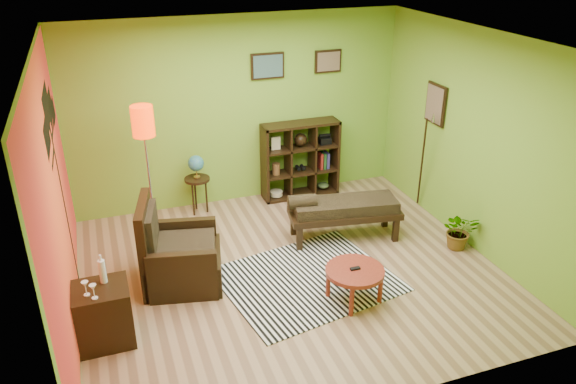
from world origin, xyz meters
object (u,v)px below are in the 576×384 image
object	(u,v)px
floor_lamp	(144,134)
bench	(342,209)
coffee_table	(355,273)
globe_table	(196,170)
potted_plant	(459,234)
armchair	(177,258)
side_cabinet	(104,314)
cube_shelf	(301,160)

from	to	relation	value
floor_lamp	bench	xyz separation A→B (m)	(2.40, -0.72, -1.10)
coffee_table	globe_table	distance (m)	3.03
potted_plant	armchair	bearing A→B (deg)	173.01
side_cabinet	coffee_table	bearing A→B (deg)	-4.53
side_cabinet	globe_table	size ratio (longest dim) A/B	1.06
side_cabinet	floor_lamp	distance (m)	2.33
coffee_table	side_cabinet	size ratio (longest dim) A/B	0.69
side_cabinet	cube_shelf	bearing A→B (deg)	39.87
floor_lamp	cube_shelf	bearing A→B (deg)	17.55
side_cabinet	potted_plant	world-z (taller)	side_cabinet
coffee_table	cube_shelf	xyz separation A→B (m)	(0.42, 2.81, 0.25)
coffee_table	armchair	xyz separation A→B (m)	(-1.82, 1.03, -0.03)
coffee_table	cube_shelf	size ratio (longest dim) A/B	0.55
globe_table	cube_shelf	xyz separation A→B (m)	(1.65, 0.06, -0.08)
coffee_table	side_cabinet	bearing A→B (deg)	175.47
globe_table	potted_plant	distance (m)	3.76
floor_lamp	bench	size ratio (longest dim) A/B	1.22
coffee_table	side_cabinet	world-z (taller)	side_cabinet
floor_lamp	globe_table	bearing A→B (deg)	43.59
coffee_table	armchair	bearing A→B (deg)	150.52
globe_table	floor_lamp	bearing A→B (deg)	-136.41
bench	floor_lamp	bearing A→B (deg)	163.37
coffee_table	cube_shelf	world-z (taller)	cube_shelf
bench	potted_plant	distance (m)	1.58
coffee_table	cube_shelf	distance (m)	2.86
potted_plant	cube_shelf	bearing A→B (deg)	121.86
side_cabinet	floor_lamp	world-z (taller)	floor_lamp
coffee_table	potted_plant	distance (m)	1.91
side_cabinet	globe_table	distance (m)	2.96
globe_table	potted_plant	xyz separation A→B (m)	(3.03, -2.17, -0.48)
globe_table	cube_shelf	size ratio (longest dim) A/B	0.75
armchair	globe_table	size ratio (longest dim) A/B	1.19
armchair	potted_plant	distance (m)	3.66
armchair	side_cabinet	size ratio (longest dim) A/B	1.12
armchair	side_cabinet	bearing A→B (deg)	-136.99
coffee_table	side_cabinet	distance (m)	2.70
floor_lamp	potted_plant	xyz separation A→B (m)	(3.76, -1.48, -1.34)
cube_shelf	bench	size ratio (longest dim) A/B	0.77
armchair	floor_lamp	bearing A→B (deg)	97.44
coffee_table	floor_lamp	bearing A→B (deg)	133.45
floor_lamp	globe_table	distance (m)	1.32
side_cabinet	globe_table	xyz separation A→B (m)	(1.47, 2.54, 0.36)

